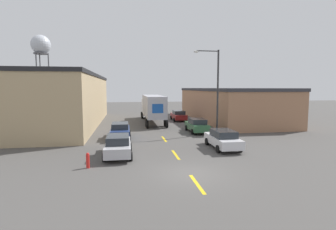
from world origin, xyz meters
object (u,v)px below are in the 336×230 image
object	(u,v)px
parked_car_right_near	(223,139)
fire_hydrant	(88,160)
parked_car_right_far	(179,115)
water_tower	(41,46)
parked_car_left_far	(120,130)
parked_car_left_near	(118,145)
parked_car_right_mid	(197,125)
semi_truck	(152,106)
street_lamp	(215,86)

from	to	relation	value
parked_car_right_near	fire_hydrant	bearing A→B (deg)	-159.85
parked_car_right_far	water_tower	xyz separation A→B (m)	(-28.66, 30.02, 14.53)
water_tower	parked_car_left_far	bearing A→B (deg)	-65.18
parked_car_left_far	parked_car_right_near	world-z (taller)	same
parked_car_left_near	parked_car_right_far	bearing A→B (deg)	66.80
parked_car_right_mid	semi_truck	bearing A→B (deg)	113.60
parked_car_right_far	parked_car_right_mid	xyz separation A→B (m)	(0.00, -10.90, 0.00)
semi_truck	parked_car_right_far	distance (m)	4.67
semi_truck	parked_car_right_mid	bearing A→B (deg)	-66.46
street_lamp	fire_hydrant	size ratio (longest dim) A/B	9.21
parked_car_right_far	fire_hydrant	bearing A→B (deg)	-114.57
parked_car_right_mid	parked_car_right_near	distance (m)	8.20
parked_car_right_far	fire_hydrant	size ratio (longest dim) A/B	4.69
semi_truck	fire_hydrant	xyz separation A→B (m)	(-6.27, -21.71, -1.89)
parked_car_left_far	parked_car_right_far	distance (m)	15.79
parked_car_left_far	parked_car_right_far	xyz separation A→B (m)	(8.67, 13.20, 0.00)
parked_car_right_far	fire_hydrant	world-z (taller)	parked_car_right_far
parked_car_right_mid	water_tower	distance (m)	52.03
parked_car_right_far	parked_car_right_mid	distance (m)	10.90
water_tower	fire_hydrant	distance (m)	57.93
semi_truck	water_tower	size ratio (longest dim) A/B	0.76
semi_truck	parked_car_left_far	size ratio (longest dim) A/B	2.91
parked_car_right_far	parked_car_right_near	size ratio (longest dim) A/B	1.00
parked_car_left_near	parked_car_left_far	world-z (taller)	same
semi_truck	parked_car_left_far	xyz separation A→B (m)	(-4.45, -11.96, -1.57)
parked_car_left_near	parked_car_left_far	size ratio (longest dim) A/B	1.00
parked_car_right_mid	parked_car_left_far	bearing A→B (deg)	-165.18
semi_truck	parked_car_right_near	xyz separation A→B (m)	(4.22, -17.86, -1.57)
parked_car_right_near	water_tower	world-z (taller)	water_tower
semi_truck	parked_car_right_near	world-z (taller)	semi_truck
fire_hydrant	parked_car_right_far	bearing A→B (deg)	65.43
parked_car_left_near	parked_car_right_mid	distance (m)	12.74
parked_car_left_near	water_tower	world-z (taller)	water_tower
parked_car_left_far	water_tower	xyz separation A→B (m)	(-19.99, 43.22, 14.53)
semi_truck	parked_car_right_mid	xyz separation A→B (m)	(4.22, -9.66, -1.57)
street_lamp	parked_car_left_far	bearing A→B (deg)	-173.57
semi_truck	parked_car_left_near	world-z (taller)	semi_truck
parked_car_right_far	parked_car_left_near	bearing A→B (deg)	-113.20
parked_car_left_near	parked_car_right_near	bearing A→B (deg)	7.43
semi_truck	street_lamp	xyz separation A→B (m)	(5.90, -10.79, 2.92)
parked_car_left_far	water_tower	bearing A→B (deg)	114.82
water_tower	parked_car_right_far	bearing A→B (deg)	-46.33
parked_car_left_far	semi_truck	bearing A→B (deg)	69.58
water_tower	street_lamp	bearing A→B (deg)	-54.19
water_tower	parked_car_right_near	bearing A→B (deg)	-59.74
street_lamp	semi_truck	bearing A→B (deg)	118.68
parked_car_left_far	parked_car_right_near	xyz separation A→B (m)	(8.67, -5.90, 0.00)
parked_car_left_near	parked_car_right_mid	world-z (taller)	same
fire_hydrant	parked_car_right_near	bearing A→B (deg)	20.15
semi_truck	parked_car_right_far	bearing A→B (deg)	16.32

